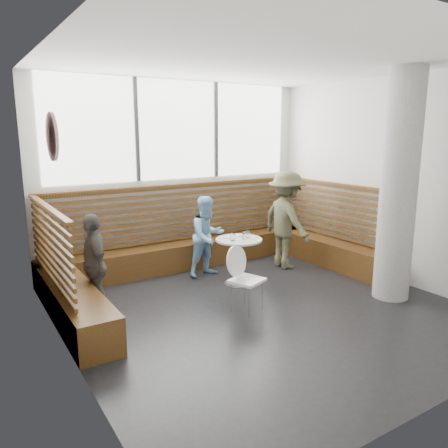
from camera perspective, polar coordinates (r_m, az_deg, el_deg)
room at (r=5.60m, az=5.44°, el=4.23°), size 5.00×5.00×3.20m
booth at (r=7.30m, az=-3.24°, el=-3.49°), size 5.00×2.50×1.44m
concrete_column at (r=6.51m, az=21.86°, el=4.49°), size 0.50×0.50×3.20m
wall_art at (r=4.88m, az=-21.55°, el=10.56°), size 0.03×0.50×0.50m
cafe_table at (r=6.77m, az=1.94°, el=-3.65°), size 0.72×0.72×0.74m
cafe_chair at (r=5.84m, az=2.65°, el=-6.42°), size 0.42×0.41×0.87m
adult_man at (r=7.65m, az=8.13°, el=0.52°), size 0.67×1.12×1.70m
child_back at (r=7.18m, az=-2.18°, el=-1.61°), size 0.70×0.58×1.33m
child_left at (r=5.91m, az=-16.65°, el=-5.09°), size 0.34×0.79×1.34m
plate_near at (r=6.79m, az=0.79°, el=-1.72°), size 0.21×0.21×0.01m
plate_far at (r=6.90m, az=1.48°, el=-1.49°), size 0.21×0.21×0.02m
glass_left at (r=6.60m, az=1.15°, el=-1.65°), size 0.08×0.08×0.12m
glass_mid at (r=6.65m, az=2.71°, el=-1.57°), size 0.07×0.07×0.12m
glass_right at (r=6.79m, az=3.15°, el=-1.31°), size 0.07×0.07×0.11m
menu_card at (r=6.59m, az=3.55°, el=-2.20°), size 0.26×0.23×0.00m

